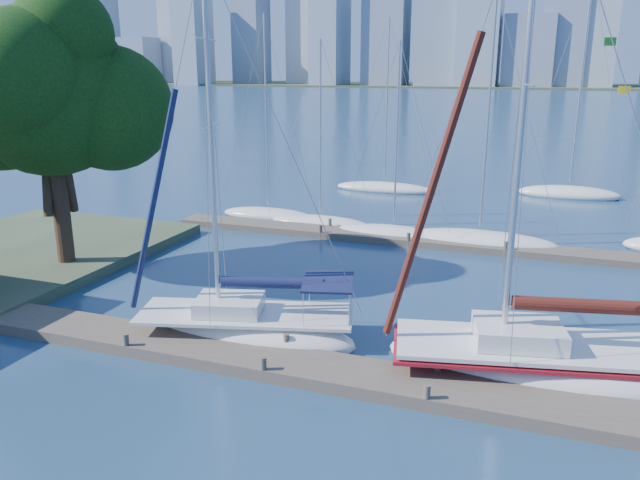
% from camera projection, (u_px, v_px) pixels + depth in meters
% --- Properties ---
extents(ground, '(700.00, 700.00, 0.00)m').
position_uv_depth(ground, '(276.00, 368.00, 19.92)').
color(ground, navy).
rests_on(ground, ground).
extents(near_dock, '(26.00, 2.00, 0.40)m').
position_uv_depth(near_dock, '(276.00, 363.00, 19.86)').
color(near_dock, '#4D4239').
rests_on(near_dock, ground).
extents(far_dock, '(30.00, 1.80, 0.36)m').
position_uv_depth(far_dock, '(430.00, 242.00, 33.69)').
color(far_dock, '#4D4239').
rests_on(far_dock, ground).
extents(far_shore, '(800.00, 100.00, 1.50)m').
position_uv_depth(far_shore, '(537.00, 86.00, 309.57)').
color(far_shore, '#38472D').
rests_on(far_shore, ground).
extents(tree, '(9.87, 8.98, 12.66)m').
position_uv_depth(tree, '(48.00, 88.00, 27.14)').
color(tree, '#332316').
rests_on(tree, ground).
extents(sailboat_navy, '(8.54, 4.72, 13.30)m').
position_uv_depth(sailboat_navy, '(245.00, 310.00, 21.91)').
color(sailboat_navy, silver).
rests_on(sailboat_navy, ground).
extents(sailboat_maroon, '(9.80, 5.00, 15.81)m').
position_uv_depth(sailboat_maroon, '(539.00, 341.00, 19.10)').
color(sailboat_maroon, silver).
rests_on(sailboat_maroon, ground).
extents(bg_boat_0, '(6.30, 2.08, 12.65)m').
position_uv_depth(bg_boat_0, '(268.00, 214.00, 39.69)').
color(bg_boat_0, silver).
rests_on(bg_boat_0, ground).
extents(bg_boat_1, '(6.51, 4.10, 11.14)m').
position_uv_depth(bg_boat_1, '(320.00, 222.00, 37.67)').
color(bg_boat_1, silver).
rests_on(bg_boat_1, ground).
extents(bg_boat_2, '(7.17, 4.13, 10.97)m').
position_uv_depth(bg_boat_2, '(394.00, 234.00, 35.07)').
color(bg_boat_2, silver).
rests_on(bg_boat_2, ground).
extents(bg_boat_3, '(8.65, 4.86, 13.34)m').
position_uv_depth(bg_boat_3, '(479.00, 240.00, 33.57)').
color(bg_boat_3, silver).
rests_on(bg_boat_3, ground).
extents(bg_boat_6, '(7.91, 3.20, 13.09)m').
position_uv_depth(bg_boat_6, '(385.00, 188.00, 48.32)').
color(bg_boat_6, silver).
rests_on(bg_boat_6, ground).
extents(bg_boat_7, '(7.53, 3.62, 16.25)m').
position_uv_depth(bg_boat_7, '(569.00, 193.00, 46.11)').
color(bg_boat_7, silver).
rests_on(bg_boat_7, ground).
extents(skyline, '(502.45, 51.31, 124.47)m').
position_uv_depth(skyline, '(596.00, 3.00, 266.11)').
color(skyline, '#8698AD').
rests_on(skyline, ground).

